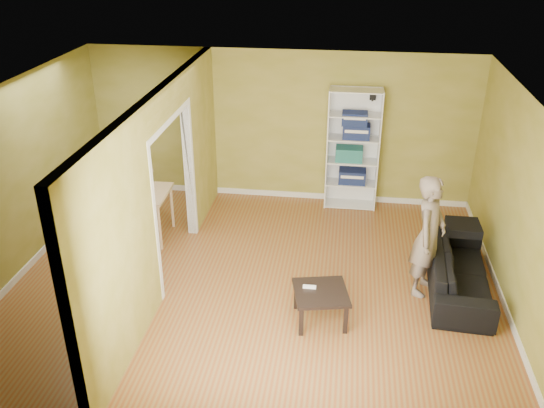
{
  "coord_description": "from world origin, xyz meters",
  "views": [
    {
      "loc": [
        1.11,
        -6.5,
        4.44
      ],
      "look_at": [
        0.2,
        0.2,
        1.1
      ],
      "focal_mm": 38.0,
      "sensor_mm": 36.0,
      "label": 1
    }
  ],
  "objects": [
    {
      "name": "chair_left",
      "position": [
        -2.88,
        1.01,
        0.52
      ],
      "size": [
        0.57,
        0.57,
        1.04
      ],
      "primitive_type": null,
      "rotation": [
        0.0,
        0.0,
        -1.35
      ],
      "color": "#D5BA8E",
      "rests_on": "ground"
    },
    {
      "name": "bookshelf",
      "position": [
        1.23,
        2.61,
        1.02
      ],
      "size": [
        0.86,
        0.38,
        2.05
      ],
      "color": "white",
      "rests_on": "ground"
    },
    {
      "name": "chair_far",
      "position": [
        -2.07,
        1.57,
        0.48
      ],
      "size": [
        0.56,
        0.56,
        0.96
      ],
      "primitive_type": null,
      "rotation": [
        0.0,
        0.0,
        3.47
      ],
      "color": "tan",
      "rests_on": "ground"
    },
    {
      "name": "game_controller",
      "position": [
        0.78,
        -0.67,
        0.44
      ],
      "size": [
        0.16,
        0.04,
        0.03
      ],
      "primitive_type": "cube",
      "color": "white",
      "rests_on": "coffee_table"
    },
    {
      "name": "chair_near",
      "position": [
        -2.03,
        0.43,
        0.53
      ],
      "size": [
        0.59,
        0.59,
        1.05
      ],
      "primitive_type": null,
      "rotation": [
        0.0,
        0.0,
        0.25
      ],
      "color": "tan",
      "rests_on": "ground"
    },
    {
      "name": "dining_table",
      "position": [
        -2.11,
        1.01,
        0.68
      ],
      "size": [
        1.22,
        0.81,
        0.76
      ],
      "rotation": [
        0.0,
        0.0,
        0.03
      ],
      "color": "tan",
      "rests_on": "ground"
    },
    {
      "name": "paper_box_navy_a",
      "position": [
        1.25,
        2.56,
        0.55
      ],
      "size": [
        0.45,
        0.29,
        0.23
      ],
      "primitive_type": "cube",
      "color": "navy",
      "rests_on": "bookshelf"
    },
    {
      "name": "room_shell",
      "position": [
        0.0,
        0.0,
        1.3
      ],
      "size": [
        6.5,
        6.5,
        6.5
      ],
      "color": "olive",
      "rests_on": "ground"
    },
    {
      "name": "paper_box_teal",
      "position": [
        1.18,
        2.56,
        0.95
      ],
      "size": [
        0.45,
        0.29,
        0.23
      ],
      "primitive_type": "cube",
      "color": "teal",
      "rests_on": "bookshelf"
    },
    {
      "name": "wall_speaker",
      "position": [
        1.5,
        2.69,
        1.9
      ],
      "size": [
        0.1,
        0.1,
        0.1
      ],
      "primitive_type": "cube",
      "color": "black",
      "rests_on": "room_shell"
    },
    {
      "name": "coffee_table",
      "position": [
        0.92,
        -0.72,
        0.36
      ],
      "size": [
        0.64,
        0.64,
        0.43
      ],
      "rotation": [
        0.0,
        0.0,
        0.21
      ],
      "color": "black",
      "rests_on": "ground"
    },
    {
      "name": "partition",
      "position": [
        -1.2,
        0.0,
        1.3
      ],
      "size": [
        0.22,
        5.5,
        2.6
      ],
      "primitive_type": null,
      "color": "tan",
      "rests_on": "ground"
    },
    {
      "name": "person",
      "position": [
        2.23,
        0.11,
        0.97
      ],
      "size": [
        0.86,
        0.78,
        1.93
      ],
      "primitive_type": "imported",
      "rotation": [
        0.0,
        0.0,
        1.16
      ],
      "color": "slate",
      "rests_on": "ground"
    },
    {
      "name": "paper_box_navy_b",
      "position": [
        1.27,
        2.56,
        1.35
      ],
      "size": [
        0.44,
        0.29,
        0.23
      ],
      "primitive_type": "cube",
      "color": "navy",
      "rests_on": "bookshelf"
    },
    {
      "name": "paper_box_navy_c",
      "position": [
        1.23,
        2.56,
        1.55
      ],
      "size": [
        0.41,
        0.27,
        0.21
      ],
      "primitive_type": "cube",
      "color": "navy",
      "rests_on": "bookshelf"
    },
    {
      "name": "sofa",
      "position": [
        2.7,
        0.2,
        0.37
      ],
      "size": [
        1.98,
        0.95,
        0.74
      ],
      "primitive_type": "imported",
      "rotation": [
        0.0,
        0.0,
        1.51
      ],
      "color": "black",
      "rests_on": "ground"
    }
  ]
}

